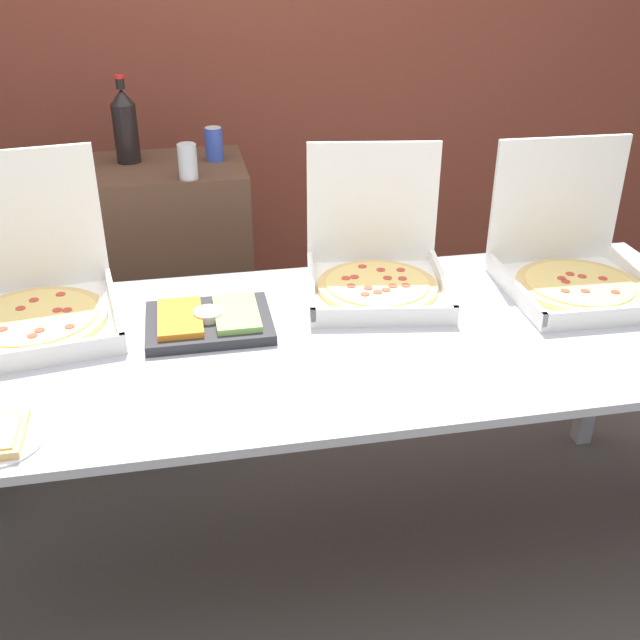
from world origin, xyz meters
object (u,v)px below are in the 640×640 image
at_px(soda_bottle, 125,125).
at_px(soda_can_silver, 188,161).
at_px(veggie_tray, 209,321).
at_px(pizza_box_far_left, 32,295).
at_px(pizza_box_near_right, 376,265).
at_px(soda_can_colored, 214,144).
at_px(pizza_box_far_right, 573,264).

bearing_deg(soda_bottle, soda_can_silver, -49.94).
relative_size(veggie_tray, soda_bottle, 1.13).
bearing_deg(pizza_box_far_left, pizza_box_near_right, -6.90).
bearing_deg(soda_can_colored, veggie_tray, -95.95).
relative_size(pizza_box_near_right, soda_can_colored, 4.07).
bearing_deg(soda_can_silver, veggie_tray, -88.84).
bearing_deg(pizza_box_near_right, veggie_tray, -153.55).
bearing_deg(soda_can_colored, pizza_box_far_left, -128.72).
bearing_deg(veggie_tray, pizza_box_near_right, 17.47).
xyz_separation_m(soda_can_silver, soda_can_colored, (0.11, 0.21, 0.00)).
xyz_separation_m(pizza_box_near_right, soda_bottle, (-0.76, 0.75, 0.30)).
bearing_deg(veggie_tray, soda_can_colored, 84.05).
distance_m(pizza_box_far_right, soda_bottle, 1.65).
xyz_separation_m(pizza_box_near_right, pizza_box_far_right, (0.61, -0.11, 0.00)).
bearing_deg(pizza_box_near_right, soda_bottle, 144.57).
xyz_separation_m(pizza_box_far_left, soda_bottle, (0.27, 0.77, 0.30)).
height_order(pizza_box_far_right, soda_can_silver, pizza_box_far_right).
xyz_separation_m(pizza_box_near_right, soda_can_colored, (-0.45, 0.71, 0.22)).
distance_m(soda_can_silver, soda_can_colored, 0.24).
xyz_separation_m(soda_bottle, soda_can_silver, (0.21, -0.25, -0.08)).
bearing_deg(soda_can_silver, soda_can_colored, 63.81).
bearing_deg(pizza_box_far_left, soda_can_silver, 38.88).
distance_m(pizza_box_far_left, pizza_box_near_right, 1.04).
relative_size(pizza_box_far_left, soda_can_colored, 4.36).
bearing_deg(soda_can_silver, soda_bottle, 130.06).
height_order(pizza_box_far_left, pizza_box_near_right, pizza_box_far_left).
height_order(pizza_box_far_right, soda_can_colored, pizza_box_far_right).
distance_m(pizza_box_far_right, veggie_tray, 1.16).
distance_m(soda_bottle, soda_can_colored, 0.33).
distance_m(soda_bottle, soda_can_silver, 0.34).
relative_size(pizza_box_far_left, soda_bottle, 1.71).
relative_size(pizza_box_near_right, pizza_box_far_right, 1.07).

